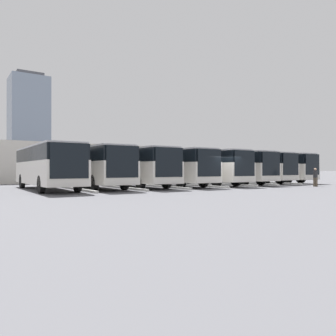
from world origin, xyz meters
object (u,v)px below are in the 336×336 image
at_px(bus_5, 133,166).
at_px(bus_7, 47,166).
at_px(bus_1, 247,167).
at_px(bus_4, 169,166).
at_px(pedestrian, 315,177).
at_px(bus_2, 227,167).
at_px(bus_3, 201,166).
at_px(bus_6, 92,166).
at_px(bus_0, 268,167).

height_order(bus_5, bus_7, same).
distance_m(bus_1, bus_4, 10.48).
distance_m(bus_5, bus_7, 6.98).
relative_size(bus_7, pedestrian, 7.00).
xyz_separation_m(bus_1, bus_7, (20.93, 0.39, 0.00)).
bearing_deg(bus_2, bus_3, 3.83).
bearing_deg(bus_7, pedestrian, 159.37).
bearing_deg(bus_7, bus_2, 179.86).
xyz_separation_m(bus_4, bus_6, (6.98, -0.40, 0.00)).
relative_size(bus_1, bus_2, 1.00).
distance_m(bus_3, bus_5, 6.99).
bearing_deg(bus_7, bus_0, -178.60).
bearing_deg(bus_3, bus_4, -3.53).
bearing_deg(bus_6, bus_3, 176.90).
height_order(bus_1, bus_3, same).
xyz_separation_m(bus_7, pedestrian, (-20.50, 7.90, -0.90)).
bearing_deg(bus_0, bus_1, 0.77).
height_order(bus_1, bus_7, same).
distance_m(bus_1, pedestrian, 8.35).
bearing_deg(bus_6, bus_5, 177.61).
bearing_deg(bus_3, bus_1, -173.25).
relative_size(bus_0, bus_3, 1.00).
distance_m(bus_2, pedestrian, 8.36).
relative_size(bus_5, bus_6, 1.00).
relative_size(bus_1, bus_5, 1.00).
bearing_deg(bus_3, bus_7, -1.13).
height_order(bus_1, bus_4, same).
height_order(bus_3, bus_5, same).
bearing_deg(pedestrian, bus_1, 168.51).
bearing_deg(bus_4, bus_5, -3.36).
bearing_deg(bus_5, bus_6, -2.39).
height_order(bus_2, bus_6, same).
xyz_separation_m(bus_1, bus_4, (10.46, 0.53, 0.00)).
bearing_deg(pedestrian, bus_7, -119.65).
height_order(bus_1, bus_5, same).
xyz_separation_m(bus_3, bus_7, (13.95, -0.38, 0.00)).
bearing_deg(bus_0, bus_3, 4.77).
bearing_deg(bus_2, bus_7, -0.14).
height_order(bus_3, bus_4, same).
bearing_deg(bus_5, bus_7, 1.19).
bearing_deg(bus_1, bus_3, 6.75).
distance_m(bus_0, bus_5, 17.44).
height_order(bus_2, bus_7, same).
distance_m(bus_5, pedestrian, 15.74).
relative_size(bus_0, bus_1, 1.00).
bearing_deg(bus_5, pedestrian, 149.86).
height_order(bus_0, bus_7, same).
xyz_separation_m(bus_2, bus_3, (3.49, 0.21, 0.00)).
bearing_deg(bus_3, pedestrian, 131.51).
distance_m(bus_6, pedestrian, 18.89).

